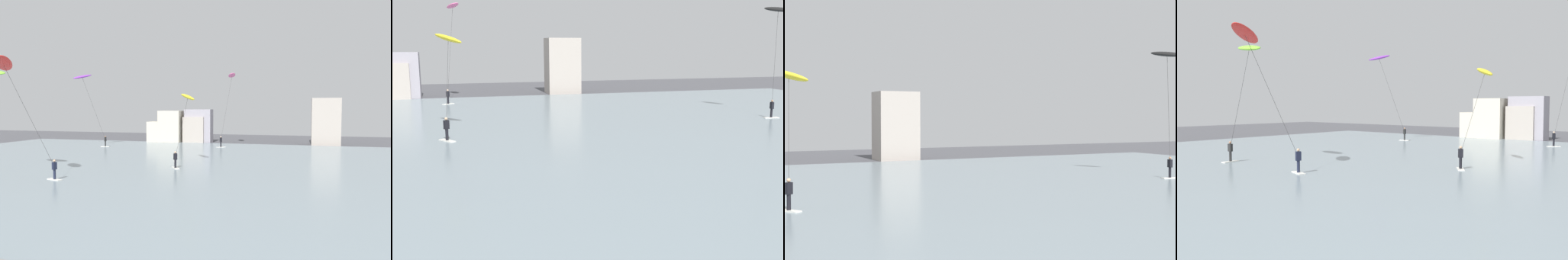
% 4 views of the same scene
% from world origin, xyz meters
% --- Properties ---
extents(water_bay, '(84.00, 52.00, 0.10)m').
position_xyz_m(water_bay, '(0.00, 30.29, 0.05)').
color(water_bay, gray).
rests_on(water_bay, ground).
extents(kitesurfer_black, '(2.80, 3.12, 10.11)m').
position_xyz_m(kitesurfer_black, '(23.90, 32.43, 8.58)').
color(kitesurfer_black, silver).
rests_on(kitesurfer_black, water_bay).
extents(kitesurfer_yellow, '(2.37, 4.58, 7.51)m').
position_xyz_m(kitesurfer_yellow, '(-4.74, 30.96, 6.11)').
color(kitesurfer_yellow, silver).
rests_on(kitesurfer_yellow, water_bay).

